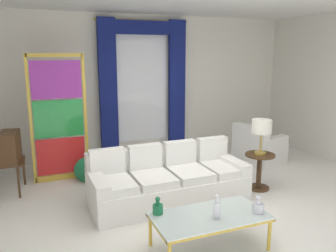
# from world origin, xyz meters

# --- Properties ---
(ground_plane) EXTENTS (16.00, 16.00, 0.00)m
(ground_plane) POSITION_xyz_m (0.00, 0.00, 0.00)
(ground_plane) COLOR white
(wall_rear) EXTENTS (8.00, 0.12, 3.00)m
(wall_rear) POSITION_xyz_m (0.00, 3.06, 1.50)
(wall_rear) COLOR white
(wall_rear) RESTS_ON ground
(curtained_window) EXTENTS (2.00, 0.17, 2.70)m
(curtained_window) POSITION_xyz_m (0.15, 2.89, 1.74)
(curtained_window) COLOR white
(curtained_window) RESTS_ON ground
(couch_white_long) EXTENTS (2.36, 0.96, 0.86)m
(couch_white_long) POSITION_xyz_m (-0.28, 0.44, 0.31)
(couch_white_long) COLOR white
(couch_white_long) RESTS_ON ground
(coffee_table) EXTENTS (1.30, 0.67, 0.41)m
(coffee_table) POSITION_xyz_m (-0.33, -0.97, 0.38)
(coffee_table) COLOR silver
(coffee_table) RESTS_ON ground
(bottle_blue_decanter) EXTENTS (0.08, 0.08, 0.29)m
(bottle_blue_decanter) POSITION_xyz_m (-0.30, -1.08, 0.52)
(bottle_blue_decanter) COLOR silver
(bottle_blue_decanter) RESTS_ON coffee_table
(bottle_crystal_tall) EXTENTS (0.12, 0.12, 0.21)m
(bottle_crystal_tall) POSITION_xyz_m (-0.86, -0.72, 0.48)
(bottle_crystal_tall) COLOR #196B3D
(bottle_crystal_tall) RESTS_ON coffee_table
(bottle_amber_squat) EXTENTS (0.13, 0.13, 0.21)m
(bottle_amber_squat) POSITION_xyz_m (0.22, -1.12, 0.48)
(bottle_amber_squat) COLOR silver
(bottle_amber_squat) RESTS_ON coffee_table
(vintage_tv) EXTENTS (0.62, 0.65, 1.35)m
(vintage_tv) POSITION_xyz_m (-2.59, 1.67, 0.73)
(vintage_tv) COLOR #472D19
(vintage_tv) RESTS_ON ground
(armchair_white) EXTENTS (0.99, 0.98, 0.80)m
(armchair_white) POSITION_xyz_m (2.13, 1.47, 0.29)
(armchair_white) COLOR white
(armchair_white) RESTS_ON ground
(stained_glass_divider) EXTENTS (0.95, 0.05, 2.20)m
(stained_glass_divider) POSITION_xyz_m (-1.69, 1.94, 1.06)
(stained_glass_divider) COLOR gold
(stained_glass_divider) RESTS_ON ground
(peacock_figurine) EXTENTS (0.44, 0.60, 0.50)m
(peacock_figurine) POSITION_xyz_m (-1.29, 1.59, 0.22)
(peacock_figurine) COLOR beige
(peacock_figurine) RESTS_ON ground
(round_side_table) EXTENTS (0.48, 0.48, 0.59)m
(round_side_table) POSITION_xyz_m (1.29, 0.29, 0.36)
(round_side_table) COLOR #472D19
(round_side_table) RESTS_ON ground
(table_lamp_brass) EXTENTS (0.32, 0.32, 0.57)m
(table_lamp_brass) POSITION_xyz_m (1.29, 0.29, 1.03)
(table_lamp_brass) COLOR #B29338
(table_lamp_brass) RESTS_ON round_side_table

